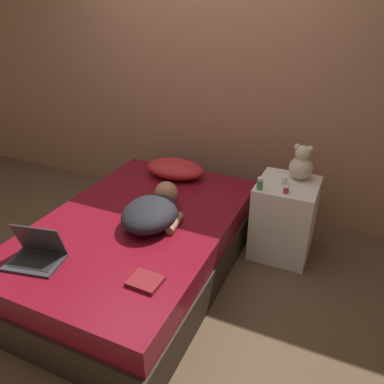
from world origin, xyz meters
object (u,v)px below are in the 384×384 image
object	(u,v)px
pillow	(175,169)
person_lying	(153,210)
teddy_bear	(301,164)
bottle_clear	(284,181)
bottle_red	(286,189)
bottle_green	(260,184)
laptop	(37,253)
book	(145,281)

from	to	relation	value
pillow	person_lying	xyz separation A→B (m)	(0.20, -0.76, 0.01)
pillow	teddy_bear	world-z (taller)	teddy_bear
teddy_bear	bottle_clear	world-z (taller)	teddy_bear
teddy_bear	bottle_clear	xyz separation A→B (m)	(-0.09, -0.16, -0.09)
bottle_red	bottle_green	size ratio (longest dim) A/B	0.60
bottle_clear	pillow	bearing A→B (deg)	172.39
teddy_bear	bottle_red	size ratio (longest dim) A/B	4.89
pillow	teddy_bear	size ratio (longest dim) A/B	1.92
laptop	bottle_red	xyz separation A→B (m)	(1.27, 1.20, 0.15)
pillow	bottle_clear	world-z (taller)	bottle_clear
pillow	bottle_clear	distance (m)	1.02
pillow	laptop	bearing A→B (deg)	-98.87
bottle_green	book	distance (m)	1.16
person_lying	bottle_green	world-z (taller)	bottle_green
bottle_clear	bottle_red	distance (m)	0.13
bottle_red	laptop	bearing A→B (deg)	-136.64
pillow	book	bearing A→B (deg)	-70.25
person_lying	pillow	bearing A→B (deg)	97.79
bottle_clear	bottle_green	world-z (taller)	bottle_green
bottle_green	book	world-z (taller)	bottle_green
person_lying	teddy_bear	xyz separation A→B (m)	(0.89, 0.79, 0.21)
bottle_clear	teddy_bear	bearing A→B (deg)	61.67
laptop	book	bearing A→B (deg)	-3.89
pillow	book	world-z (taller)	pillow
bottle_clear	bottle_red	size ratio (longest dim) A/B	1.19
bottle_green	bottle_clear	bearing A→B (deg)	44.64
bottle_green	pillow	bearing A→B (deg)	161.64
teddy_bear	laptop	bearing A→B (deg)	-131.54
person_lying	laptop	size ratio (longest dim) A/B	1.88
bottle_clear	bottle_red	bearing A→B (deg)	-72.46
teddy_bear	bottle_green	size ratio (longest dim) A/B	2.95
laptop	bottle_green	distance (m)	1.60
pillow	bottle_red	size ratio (longest dim) A/B	9.39
laptop	bottle_clear	distance (m)	1.81
teddy_bear	bottle_red	world-z (taller)	teddy_bear
pillow	person_lying	distance (m)	0.78
book	bottle_clear	bearing A→B (deg)	67.29
bottle_clear	bottle_red	world-z (taller)	bottle_clear
pillow	bottle_green	size ratio (longest dim) A/B	5.67
pillow	laptop	size ratio (longest dim) A/B	1.49
bottle_red	bottle_green	bearing A→B (deg)	-172.92
bottle_red	bottle_green	distance (m)	0.19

